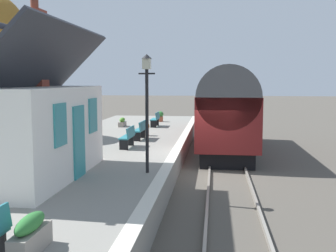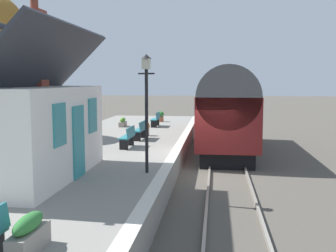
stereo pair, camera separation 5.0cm
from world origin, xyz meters
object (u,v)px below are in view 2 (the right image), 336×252
at_px(bench_near_building, 141,130).
at_px(planter_edge_far, 123,122).
at_px(bench_by_lamp, 156,119).
at_px(planter_by_door, 161,116).
at_px(lamp_post_platform, 146,90).
at_px(train, 226,109).
at_px(bench_mid_platform, 128,136).
at_px(station_building, 22,127).
at_px(planter_corner_building, 29,235).
at_px(planter_bench_right, 146,128).

xyz_separation_m(bench_near_building, planter_edge_far, (5.25, 2.10, -0.21)).
distance_m(bench_by_lamp, planter_by_door, 2.95).
relative_size(planter_by_door, lamp_post_platform, 0.20).
xyz_separation_m(train, bench_mid_platform, (-4.45, 4.15, -0.89)).
height_order(bench_near_building, bench_mid_platform, same).
bearing_deg(bench_near_building, bench_by_lamp, 0.63).
distance_m(planter_edge_far, lamp_post_platform, 12.84).
bearing_deg(bench_near_building, train, -62.91).
bearing_deg(planter_by_door, bench_by_lamp, -177.47).
bearing_deg(train, planter_by_door, 33.88).
xyz_separation_m(planter_edge_far, lamp_post_platform, (-12.12, -3.58, 2.26)).
distance_m(station_building, planter_corner_building, 5.76).
height_order(planter_edge_far, planter_corner_building, planter_corner_building).
bearing_deg(station_building, train, -31.47).
relative_size(planter_edge_far, lamp_post_platform, 0.26).
xyz_separation_m(planter_bench_right, lamp_post_platform, (-8.25, -1.48, 2.15)).
bearing_deg(planter_corner_building, lamp_post_platform, -8.85).
distance_m(station_building, bench_near_building, 8.18).
bearing_deg(bench_mid_platform, station_building, 160.59).
height_order(bench_mid_platform, planter_by_door, bench_mid_platform).
distance_m(bench_mid_platform, planter_by_door, 10.79).
bearing_deg(station_building, lamp_post_platform, -74.16).
bearing_deg(planter_edge_far, lamp_post_platform, -163.54).
bearing_deg(bench_by_lamp, planter_by_door, 2.53).
height_order(train, station_building, station_building).
bearing_deg(train, bench_near_building, 117.09).
relative_size(bench_near_building, bench_mid_platform, 1.01).
distance_m(train, planter_bench_right, 4.24).
distance_m(bench_by_lamp, planter_corner_building, 18.36).
distance_m(bench_near_building, bench_by_lamp, 5.47).
relative_size(planter_by_door, planter_edge_far, 0.77).
xyz_separation_m(bench_by_lamp, planter_bench_right, (-4.09, -0.06, -0.10)).
height_order(bench_near_building, planter_edge_far, bench_near_building).
distance_m(train, bench_by_lamp, 5.41).
xyz_separation_m(bench_near_building, planter_corner_building, (-12.88, -0.55, -0.16)).
bearing_deg(planter_edge_far, bench_near_building, -158.23).
bearing_deg(planter_bench_right, planter_edge_far, 28.52).
bearing_deg(bench_mid_platform, lamp_post_platform, -160.78).
xyz_separation_m(bench_near_building, bench_by_lamp, (5.47, 0.06, 0.00)).
bearing_deg(lamp_post_platform, planter_corner_building, 171.15).
height_order(station_building, bench_mid_platform, station_building).
bearing_deg(planter_by_door, planter_bench_right, -178.41).
xyz_separation_m(bench_by_lamp, lamp_post_platform, (-12.34, -1.54, 2.05)).
height_order(station_building, bench_near_building, station_building).
height_order(bench_near_building, planter_corner_building, bench_near_building).
xyz_separation_m(train, planter_bench_right, (-0.70, 4.06, -0.99)).
relative_size(bench_mid_platform, bench_by_lamp, 1.00).
relative_size(planter_edge_far, planter_corner_building, 0.89).
bearing_deg(train, bench_by_lamp, 50.56).
relative_size(station_building, planter_by_door, 8.41).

